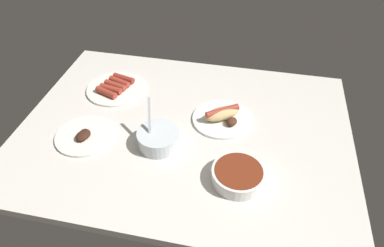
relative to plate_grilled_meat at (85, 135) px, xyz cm
name	(u,v)px	position (x,y,z in cm)	size (l,w,h in cm)	color
ground_plane	(184,131)	(-33.48, -11.73, -2.29)	(120.00, 90.00, 3.00)	silver
plate_grilled_meat	(85,135)	(0.00, 0.00, 0.00)	(20.92, 20.92, 3.34)	white
plate_sausages	(116,87)	(-0.26, -29.25, 0.36)	(23.98, 23.98, 3.60)	white
plate_hotdog_assembled	(222,116)	(-46.47, -19.06, 1.11)	(22.01, 22.01, 5.61)	white
bowl_coleslaw	(158,138)	(-26.73, -1.85, 2.35)	(14.60, 14.60, 15.39)	silver
bowl_chili	(238,175)	(-55.27, 8.27, 1.73)	(16.72, 16.72, 4.57)	white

